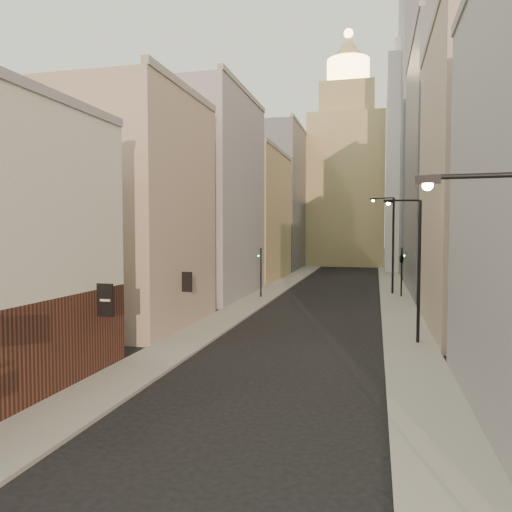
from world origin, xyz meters
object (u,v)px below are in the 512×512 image
(streetlamp_far, at_px, (391,239))
(white_tower, at_px, (412,156))
(streetlamp_near, at_px, (510,351))
(traffic_light_left, at_px, (261,264))
(traffic_light_right, at_px, (402,259))
(streetlamp_mid, at_px, (415,262))
(clock_tower, at_px, (347,173))

(streetlamp_far, bearing_deg, white_tower, 103.75)
(white_tower, distance_m, streetlamp_near, 75.28)
(traffic_light_left, height_order, traffic_light_right, same)
(streetlamp_far, relative_size, traffic_light_right, 2.02)
(streetlamp_mid, distance_m, streetlamp_far, 23.21)
(streetlamp_far, bearing_deg, clock_tower, 120.13)
(streetlamp_mid, distance_m, traffic_light_right, 20.88)
(streetlamp_near, height_order, traffic_light_left, streetlamp_near)
(white_tower, bearing_deg, streetlamp_near, -92.34)
(white_tower, relative_size, traffic_light_right, 8.30)
(streetlamp_far, height_order, traffic_light_right, streetlamp_far)
(streetlamp_far, height_order, traffic_light_left, streetlamp_far)
(clock_tower, height_order, traffic_light_right, clock_tower)
(traffic_light_left, bearing_deg, streetlamp_mid, 114.21)
(traffic_light_left, bearing_deg, clock_tower, -109.41)
(clock_tower, xyz_separation_m, traffic_light_right, (8.03, -46.87, -13.73))
(streetlamp_far, distance_m, traffic_light_right, 3.15)
(clock_tower, xyz_separation_m, streetlamp_mid, (7.77, -67.73, -12.77))
(clock_tower, relative_size, streetlamp_mid, 5.28)
(streetlamp_mid, height_order, traffic_light_right, streetlamp_mid)
(streetlamp_near, xyz_separation_m, streetlamp_far, (-0.97, 43.33, 1.30))
(streetlamp_far, xyz_separation_m, traffic_light_left, (-12.46, -5.96, -2.43))
(clock_tower, relative_size, streetlamp_near, 5.73)
(streetlamp_near, bearing_deg, streetlamp_mid, 94.22)
(white_tower, distance_m, traffic_light_right, 36.13)
(clock_tower, bearing_deg, streetlamp_near, -84.81)
(streetlamp_near, distance_m, traffic_light_right, 41.01)
(streetlamp_far, distance_m, traffic_light_left, 14.02)
(white_tower, distance_m, traffic_light_left, 42.85)
(streetlamp_near, bearing_deg, clock_tower, 98.78)
(streetlamp_mid, bearing_deg, traffic_light_left, 110.24)
(streetlamp_mid, bearing_deg, white_tower, 69.32)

